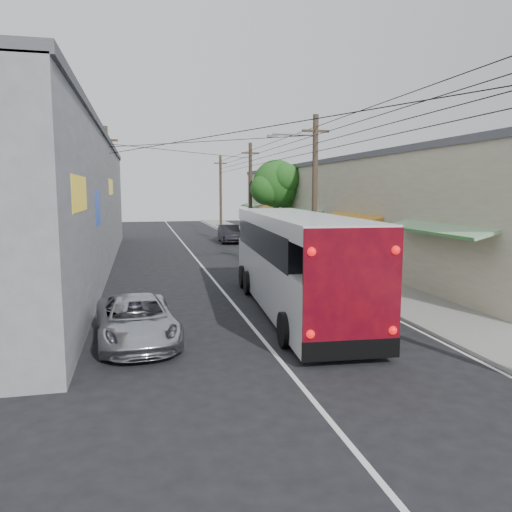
{
  "coord_description": "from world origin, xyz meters",
  "views": [
    {
      "loc": [
        -3.35,
        -10.85,
        4.29
      ],
      "look_at": [
        0.89,
        7.47,
        1.81
      ],
      "focal_mm": 35.0,
      "sensor_mm": 36.0,
      "label": 1
    }
  ],
  "objects_px": {
    "pedestrian_far": "(364,263)",
    "pedestrian_near": "(308,253)",
    "coach_bus": "(294,260)",
    "parked_car_far": "(229,234)",
    "parked_car_mid": "(268,247)",
    "jeepney": "(136,320)",
    "parked_suv": "(279,255)"
  },
  "relations": [
    {
      "from": "jeepney",
      "to": "parked_suv",
      "type": "bearing_deg",
      "value": 51.7
    },
    {
      "from": "pedestrian_near",
      "to": "pedestrian_far",
      "type": "xyz_separation_m",
      "value": [
        1.56,
        -3.54,
        -0.12
      ]
    },
    {
      "from": "coach_bus",
      "to": "pedestrian_near",
      "type": "height_order",
      "value": "coach_bus"
    },
    {
      "from": "pedestrian_far",
      "to": "jeepney",
      "type": "bearing_deg",
      "value": 64.17
    },
    {
      "from": "pedestrian_far",
      "to": "pedestrian_near",
      "type": "bearing_deg",
      "value": -37.57
    },
    {
      "from": "jeepney",
      "to": "coach_bus",
      "type": "bearing_deg",
      "value": 21.52
    },
    {
      "from": "jeepney",
      "to": "parked_suv",
      "type": "xyz_separation_m",
      "value": [
        7.35,
        11.23,
        0.22
      ]
    },
    {
      "from": "parked_car_mid",
      "to": "jeepney",
      "type": "bearing_deg",
      "value": -113.21
    },
    {
      "from": "coach_bus",
      "to": "parked_car_mid",
      "type": "distance_m",
      "value": 14.19
    },
    {
      "from": "coach_bus",
      "to": "jeepney",
      "type": "distance_m",
      "value": 6.27
    },
    {
      "from": "parked_suv",
      "to": "pedestrian_near",
      "type": "distance_m",
      "value": 1.61
    },
    {
      "from": "parked_car_mid",
      "to": "parked_car_far",
      "type": "bearing_deg",
      "value": 97.5
    },
    {
      "from": "pedestrian_near",
      "to": "jeepney",
      "type": "bearing_deg",
      "value": 41.87
    },
    {
      "from": "parked_suv",
      "to": "parked_car_mid",
      "type": "height_order",
      "value": "parked_suv"
    },
    {
      "from": "pedestrian_near",
      "to": "parked_suv",
      "type": "bearing_deg",
      "value": -15.11
    },
    {
      "from": "parked_suv",
      "to": "parked_car_far",
      "type": "height_order",
      "value": "parked_suv"
    },
    {
      "from": "parked_suv",
      "to": "pedestrian_far",
      "type": "distance_m",
      "value": 4.87
    },
    {
      "from": "parked_suv",
      "to": "parked_car_far",
      "type": "xyz_separation_m",
      "value": [
        0.0,
        15.26,
        -0.14
      ]
    },
    {
      "from": "coach_bus",
      "to": "pedestrian_near",
      "type": "relative_size",
      "value": 7.13
    },
    {
      "from": "parked_car_mid",
      "to": "pedestrian_near",
      "type": "bearing_deg",
      "value": -79.02
    },
    {
      "from": "pedestrian_far",
      "to": "parked_car_mid",
      "type": "bearing_deg",
      "value": -46.92
    },
    {
      "from": "jeepney",
      "to": "pedestrian_near",
      "type": "bearing_deg",
      "value": 45.93
    },
    {
      "from": "parked_suv",
      "to": "parked_car_mid",
      "type": "relative_size",
      "value": 1.49
    },
    {
      "from": "parked_car_far",
      "to": "pedestrian_far",
      "type": "height_order",
      "value": "pedestrian_far"
    },
    {
      "from": "pedestrian_near",
      "to": "parked_car_mid",
      "type": "bearing_deg",
      "value": -91.03
    },
    {
      "from": "jeepney",
      "to": "pedestrian_far",
      "type": "height_order",
      "value": "pedestrian_far"
    },
    {
      "from": "coach_bus",
      "to": "parked_car_mid",
      "type": "bearing_deg",
      "value": 83.15
    },
    {
      "from": "parked_car_mid",
      "to": "parked_car_far",
      "type": "xyz_separation_m",
      "value": [
        -0.8,
        9.83,
        0.05
      ]
    },
    {
      "from": "coach_bus",
      "to": "parked_car_far",
      "type": "distance_m",
      "value": 23.82
    },
    {
      "from": "jeepney",
      "to": "pedestrian_far",
      "type": "distance_m",
      "value": 12.93
    },
    {
      "from": "jeepney",
      "to": "parked_car_far",
      "type": "xyz_separation_m",
      "value": [
        7.35,
        26.49,
        0.09
      ]
    },
    {
      "from": "parked_car_far",
      "to": "pedestrian_near",
      "type": "xyz_separation_m",
      "value": [
        1.6,
        -15.43,
        0.24
      ]
    }
  ]
}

